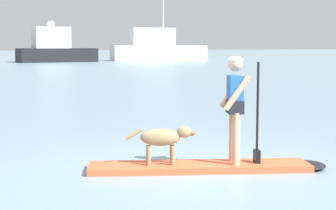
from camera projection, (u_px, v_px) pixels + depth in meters
ground_plane at (199, 170)px, 8.46m from camera, size 400.00×400.00×0.00m
paddleboard at (214, 167)px, 8.47m from camera, size 3.58×2.07×0.10m
person_paddler at (236, 102)px, 8.39m from camera, size 0.68×0.60×1.62m
dog at (164, 139)px, 8.37m from camera, size 1.00×0.51×0.58m
moored_boat_far_starboard at (55, 49)px, 63.16m from camera, size 8.80×3.59×4.58m
moored_boat_far_port at (157, 48)px, 69.54m from camera, size 12.26×4.54×9.97m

